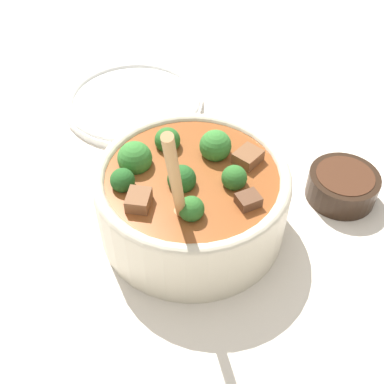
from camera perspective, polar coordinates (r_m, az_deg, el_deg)
name	(u,v)px	position (r m, az deg, el deg)	size (l,w,h in m)	color
ground_plane	(192,225)	(0.66, 0.00, -3.93)	(4.00, 4.00, 0.00)	silver
stew_bowl	(192,195)	(0.62, -0.06, -0.41)	(0.25, 0.25, 0.25)	beige
condiment_bowl	(343,185)	(0.71, 17.42, 0.84)	(0.10, 0.10, 0.04)	black
empty_plate	(134,101)	(0.86, -6.92, 10.63)	(0.24, 0.24, 0.02)	white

